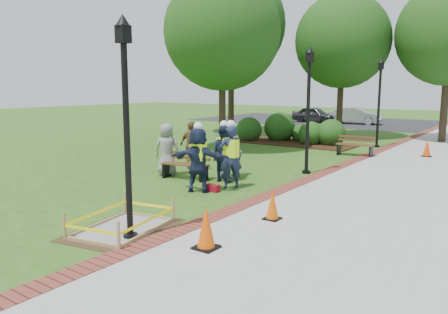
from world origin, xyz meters
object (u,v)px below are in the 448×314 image
Objects in this scene: cone_front at (206,229)px; hivis_worker_b at (231,155)px; lamp_near at (126,112)px; hivis_worker_c at (224,151)px; hivis_worker_a at (198,158)px; wet_concrete_pad at (122,219)px; bench_near at (185,171)px.

cone_front is 0.41× the size of hivis_worker_b.
hivis_worker_c is (-1.57, 5.34, -1.53)m from lamp_near.
hivis_worker_c is (-0.23, 1.55, -0.03)m from hivis_worker_a.
wet_concrete_pad is 5.16m from bench_near.
hivis_worker_b is at bearing 119.53° from cone_front.
cone_front is (4.34, -4.47, 0.13)m from bench_near.
bench_near is 0.38× the size of lamp_near.
lamp_near is 2.13× the size of hivis_worker_b.
wet_concrete_pad is at bearing -78.29° from hivis_worker_c.
lamp_near is at bearing -70.48° from hivis_worker_a.
hivis_worker_c is at bearing 98.32° from hivis_worker_a.
cone_front is 0.19× the size of lamp_near.
cone_front is at bearing -45.80° from bench_near.
bench_near is at bearing 134.20° from cone_front.
wet_concrete_pad is 1.58× the size of bench_near.
cone_front is 2.64m from lamp_near.
hivis_worker_c is at bearing 122.47° from cone_front.
wet_concrete_pad is 5.24m from hivis_worker_c.
wet_concrete_pad is 0.61× the size of lamp_near.
hivis_worker_b reaches higher than wet_concrete_pad.
hivis_worker_c is at bearing 137.12° from hivis_worker_b.
hivis_worker_a reaches higher than bench_near.
lamp_near is (0.52, -0.25, 2.25)m from wet_concrete_pad.
hivis_worker_b is at bearing -6.50° from bench_near.
bench_near is 6.23m from cone_front.
wet_concrete_pad is at bearing 153.80° from lamp_near.
hivis_worker_a is at bearing 109.52° from lamp_near.
bench_near is 0.85× the size of hivis_worker_c.
hivis_worker_b is at bearing 60.27° from hivis_worker_a.
hivis_worker_a is 1.03× the size of hivis_worker_c.
lamp_near is 4.30m from hivis_worker_a.
wet_concrete_pad is 1.29× the size of hivis_worker_b.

